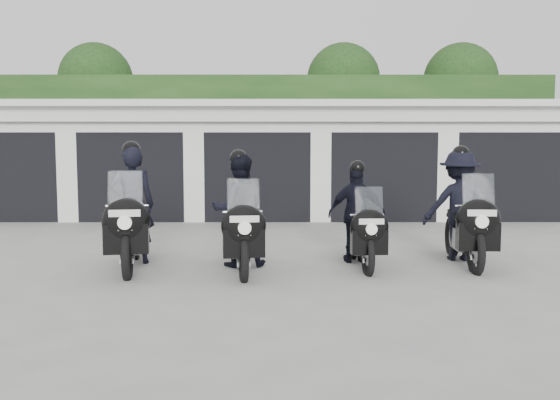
{
  "coord_description": "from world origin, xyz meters",
  "views": [
    {
      "loc": [
        0.53,
        -9.03,
        1.87
      ],
      "look_at": [
        0.54,
        -0.05,
        1.05
      ],
      "focal_mm": 38.0,
      "sensor_mm": 36.0,
      "label": 1
    }
  ],
  "objects_px": {
    "police_bike_b": "(240,217)",
    "police_bike_c": "(359,219)",
    "police_bike_a": "(131,216)",
    "police_bike_d": "(462,211)"
  },
  "relations": [
    {
      "from": "police_bike_a",
      "to": "police_bike_d",
      "type": "xyz_separation_m",
      "value": [
        5.22,
        0.43,
        0.03
      ]
    },
    {
      "from": "police_bike_c",
      "to": "police_bike_b",
      "type": "bearing_deg",
      "value": -173.46
    },
    {
      "from": "police_bike_b",
      "to": "police_bike_c",
      "type": "bearing_deg",
      "value": 2.08
    },
    {
      "from": "police_bike_c",
      "to": "police_bike_d",
      "type": "height_order",
      "value": "police_bike_d"
    },
    {
      "from": "police_bike_a",
      "to": "police_bike_b",
      "type": "height_order",
      "value": "police_bike_a"
    },
    {
      "from": "police_bike_d",
      "to": "police_bike_a",
      "type": "bearing_deg",
      "value": -172.09
    },
    {
      "from": "police_bike_c",
      "to": "police_bike_d",
      "type": "xyz_separation_m",
      "value": [
        1.69,
        0.2,
        0.11
      ]
    },
    {
      "from": "police_bike_a",
      "to": "police_bike_b",
      "type": "bearing_deg",
      "value": -12.23
    },
    {
      "from": "police_bike_b",
      "to": "police_bike_c",
      "type": "xyz_separation_m",
      "value": [
        1.86,
        0.31,
        -0.07
      ]
    },
    {
      "from": "police_bike_b",
      "to": "police_bike_a",
      "type": "bearing_deg",
      "value": 169.75
    }
  ]
}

